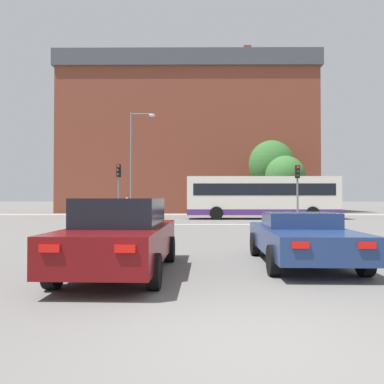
{
  "coord_description": "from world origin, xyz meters",
  "views": [
    {
      "loc": [
        -0.71,
        -4.12,
        1.59
      ],
      "look_at": [
        -0.91,
        25.97,
        2.13
      ],
      "focal_mm": 35.0,
      "sensor_mm": 36.0,
      "label": 1
    }
  ],
  "objects": [
    {
      "name": "traffic_light_near_right",
      "position": [
        5.7,
        19.14,
        2.49
      ],
      "size": [
        0.26,
        0.31,
        3.66
      ],
      "color": "slate",
      "rests_on": "ground_plane"
    },
    {
      "name": "far_pavement",
      "position": [
        0.0,
        33.05,
        0.01
      ],
      "size": [
        69.08,
        2.5,
        0.01
      ],
      "primitive_type": "cube",
      "color": "gray",
      "rests_on": "ground_plane"
    },
    {
      "name": "brick_civic_building",
      "position": [
        -1.51,
        43.39,
        9.03
      ],
      "size": [
        29.5,
        14.98,
        19.93
      ],
      "color": "brown",
      "rests_on": "ground_plane"
    },
    {
      "name": "bus_crossing_lead",
      "position": [
        4.54,
        25.2,
        1.77
      ],
      "size": [
        11.64,
        2.77,
        3.28
      ],
      "rotation": [
        0.0,
        0.0,
        -1.57
      ],
      "color": "silver",
      "rests_on": "ground_plane"
    },
    {
      "name": "traffic_light_near_left",
      "position": [
        -5.52,
        19.52,
        2.56
      ],
      "size": [
        0.26,
        0.31,
        3.77
      ],
      "color": "slate",
      "rests_on": "ground_plane"
    },
    {
      "name": "street_lamp_junction",
      "position": [
        -5.3,
        24.54,
        4.94
      ],
      "size": [
        1.94,
        0.36,
        8.26
      ],
      "color": "slate",
      "rests_on": "ground_plane"
    },
    {
      "name": "stop_line_strip",
      "position": [
        0.0,
        18.99,
        0.0
      ],
      "size": [
        8.17,
        0.3,
        0.01
      ],
      "primitive_type": "cube",
      "color": "silver",
      "rests_on": "ground_plane"
    },
    {
      "name": "tree_kerbside",
      "position": [
        7.65,
        37.98,
        5.28
      ],
      "size": [
        6.16,
        6.16,
        8.51
      ],
      "color": "#4C3823",
      "rests_on": "ground_plane"
    },
    {
      "name": "ground_plane",
      "position": [
        0.0,
        0.0,
        0.0
      ],
      "size": [
        400.0,
        400.0,
        0.0
      ],
      "primitive_type": "plane",
      "color": "#605E5B"
    },
    {
      "name": "car_roadster_right",
      "position": [
        1.89,
        5.0,
        0.65
      ],
      "size": [
        2.16,
        4.56,
        1.25
      ],
      "rotation": [
        0.0,
        0.0,
        -0.02
      ],
      "color": "navy",
      "rests_on": "ground_plane"
    },
    {
      "name": "pedestrian_waiting",
      "position": [
        -7.58,
        33.87,
        1.0
      ],
      "size": [
        0.43,
        0.29,
        1.71
      ],
      "rotation": [
        0.0,
        0.0,
        0.17
      ],
      "color": "brown",
      "rests_on": "ground_plane"
    },
    {
      "name": "car_saloon_left",
      "position": [
        -2.27,
        3.88,
        0.8
      ],
      "size": [
        2.11,
        4.76,
        1.6
      ],
      "rotation": [
        0.0,
        0.0,
        -0.03
      ],
      "color": "#600C0F",
      "rests_on": "ground_plane"
    },
    {
      "name": "pedestrian_walking_east",
      "position": [
        9.51,
        33.0,
        0.99
      ],
      "size": [
        0.44,
        0.32,
        1.69
      ],
      "rotation": [
        0.0,
        0.0,
        6.02
      ],
      "color": "black",
      "rests_on": "ground_plane"
    },
    {
      "name": "tree_by_building",
      "position": [
        8.15,
        32.4,
        3.74
      ],
      "size": [
        3.88,
        3.88,
        5.79
      ],
      "color": "#4C3823",
      "rests_on": "ground_plane"
    }
  ]
}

